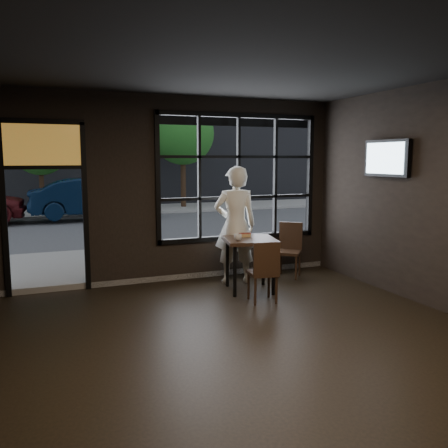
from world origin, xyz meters
name	(u,v)px	position (x,y,z in m)	size (l,w,h in m)	color
floor	(264,356)	(0.00, 0.00, -0.01)	(6.00, 7.00, 0.02)	black
ceiling	(268,50)	(0.00, 0.00, 3.21)	(6.00, 7.00, 0.02)	black
window_frame	(238,177)	(1.20, 3.50, 1.80)	(3.06, 0.12, 2.28)	black
stained_transom	(42,145)	(-2.10, 3.50, 2.35)	(1.20, 0.06, 0.70)	orange
street_asphalt	(78,196)	(0.00, 24.00, -0.02)	(60.00, 41.00, 0.04)	#545456
building_across	(73,57)	(0.00, 23.00, 7.50)	(28.00, 12.00, 15.00)	#5B5956
cafe_table	(250,264)	(0.93, 2.41, 0.43)	(0.80, 0.80, 0.87)	black
chair_near	(262,271)	(0.86, 1.80, 0.47)	(0.41, 0.41, 0.94)	black
chair_window	(289,250)	(1.96, 2.96, 0.49)	(0.43, 0.43, 0.98)	black
man	(235,225)	(0.92, 2.98, 1.01)	(0.73, 0.48, 2.01)	white
hotdog	(245,235)	(0.92, 2.58, 0.89)	(0.20, 0.08, 0.06)	tan
cup	(238,237)	(0.68, 2.33, 0.91)	(0.12, 0.12, 0.10)	silver
tv	(387,158)	(2.93, 1.62, 2.14)	(0.11, 0.99, 0.58)	black
navy_car	(91,198)	(-0.45, 12.55, 0.78)	(1.44, 4.12, 1.36)	black
tree_left	(40,147)	(-2.01, 14.93, 2.56)	(2.13, 2.13, 3.64)	#332114
tree_right	(183,134)	(3.63, 15.01, 3.18)	(2.64, 2.64, 4.51)	#332114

